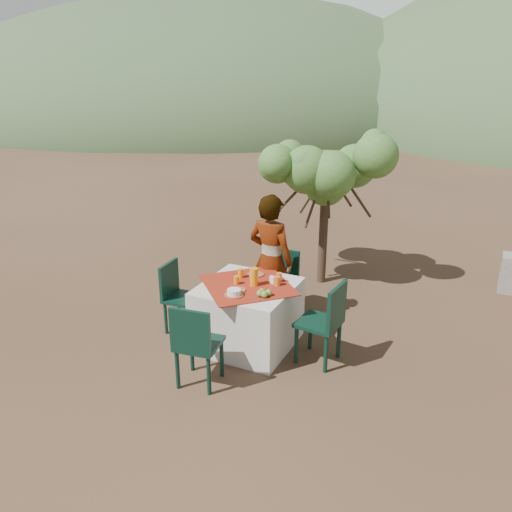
# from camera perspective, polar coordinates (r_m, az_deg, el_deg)

# --- Properties ---
(ground) EXTENTS (160.00, 160.00, 0.00)m
(ground) POSITION_cam_1_polar(r_m,az_deg,el_deg) (5.59, 0.29, -12.49)
(ground) COLOR #3D281C
(ground) RESTS_ON ground
(table) EXTENTS (1.30, 1.30, 0.76)m
(table) POSITION_cam_1_polar(r_m,az_deg,el_deg) (5.83, -0.95, -6.72)
(table) COLOR white
(table) RESTS_ON ground
(chair_far) EXTENTS (0.41, 0.41, 0.84)m
(chair_far) POSITION_cam_1_polar(r_m,az_deg,el_deg) (6.60, 3.01, -2.56)
(chair_far) COLOR black
(chair_far) RESTS_ON ground
(chair_near) EXTENTS (0.47, 0.47, 0.91)m
(chair_near) POSITION_cam_1_polar(r_m,az_deg,el_deg) (5.05, -6.92, -9.78)
(chair_near) COLOR black
(chair_near) RESTS_ON ground
(chair_left) EXTENTS (0.43, 0.43, 0.87)m
(chair_left) POSITION_cam_1_polar(r_m,az_deg,el_deg) (6.18, -8.96, -4.25)
(chair_left) COLOR black
(chair_left) RESTS_ON ground
(chair_right) EXTENTS (0.48, 0.48, 0.94)m
(chair_right) POSITION_cam_1_polar(r_m,az_deg,el_deg) (5.46, 7.99, -7.24)
(chair_right) COLOR black
(chair_right) RESTS_ON ground
(person) EXTENTS (0.67, 0.49, 1.67)m
(person) POSITION_cam_1_polar(r_m,az_deg,el_deg) (6.18, 1.69, -0.47)
(person) COLOR #8C6651
(person) RESTS_ON ground
(shrub_tree) EXTENTS (1.71, 1.67, 2.01)m
(shrub_tree) POSITION_cam_1_polar(r_m,az_deg,el_deg) (7.31, 8.61, 8.73)
(shrub_tree) COLOR #413320
(shrub_tree) RESTS_ON ground
(hill_near_left) EXTENTS (40.00, 40.00, 16.00)m
(hill_near_left) POSITION_cam_1_polar(r_m,az_deg,el_deg) (39.78, -4.79, 15.95)
(hill_near_left) COLOR #3B532E
(hill_near_left) RESTS_ON ground
(hill_far_center) EXTENTS (60.00, 60.00, 24.00)m
(hill_far_center) POSITION_cam_1_polar(r_m,az_deg,el_deg) (56.64, 20.39, 16.12)
(hill_far_center) COLOR slate
(hill_far_center) RESTS_ON ground
(plate_far) EXTENTS (0.20, 0.20, 0.01)m
(plate_far) POSITION_cam_1_polar(r_m,az_deg,el_deg) (5.92, -0.05, -2.12)
(plate_far) COLOR brown
(plate_far) RESTS_ON table
(plate_near) EXTENTS (0.21, 0.21, 0.01)m
(plate_near) POSITION_cam_1_polar(r_m,az_deg,el_deg) (5.51, -2.27, -3.93)
(plate_near) COLOR brown
(plate_near) RESTS_ON table
(glass_far) EXTENTS (0.07, 0.07, 0.11)m
(glass_far) POSITION_cam_1_polar(r_m,az_deg,el_deg) (5.83, -1.77, -1.98)
(glass_far) COLOR orange
(glass_far) RESTS_ON table
(glass_near) EXTENTS (0.06, 0.06, 0.10)m
(glass_near) POSITION_cam_1_polar(r_m,az_deg,el_deg) (5.66, -2.26, -2.77)
(glass_near) COLOR orange
(glass_near) RESTS_ON table
(juice_pitcher) EXTENTS (0.09, 0.09, 0.21)m
(juice_pitcher) POSITION_cam_1_polar(r_m,az_deg,el_deg) (5.60, -0.24, -2.39)
(juice_pitcher) COLOR orange
(juice_pitcher) RESTS_ON table
(bowl_plate) EXTENTS (0.21, 0.21, 0.01)m
(bowl_plate) POSITION_cam_1_polar(r_m,az_deg,el_deg) (5.40, -2.52, -4.44)
(bowl_plate) COLOR brown
(bowl_plate) RESTS_ON table
(white_bowl) EXTENTS (0.15, 0.15, 0.06)m
(white_bowl) POSITION_cam_1_polar(r_m,az_deg,el_deg) (5.39, -2.52, -4.11)
(white_bowl) COLOR white
(white_bowl) RESTS_ON bowl_plate
(jar_left) EXTENTS (0.07, 0.07, 0.11)m
(jar_left) POSITION_cam_1_polar(r_m,az_deg,el_deg) (5.62, 2.44, -2.88)
(jar_left) COLOR orange
(jar_left) RESTS_ON table
(jar_right) EXTENTS (0.07, 0.07, 0.11)m
(jar_right) POSITION_cam_1_polar(r_m,az_deg,el_deg) (5.72, 2.66, -2.45)
(jar_right) COLOR orange
(jar_right) RESTS_ON table
(napkin_holder) EXTENTS (0.08, 0.06, 0.09)m
(napkin_holder) POSITION_cam_1_polar(r_m,az_deg,el_deg) (5.68, 1.90, -2.74)
(napkin_holder) COLOR white
(napkin_holder) RESTS_ON table
(fruit_cluster) EXTENTS (0.15, 0.14, 0.07)m
(fruit_cluster) POSITION_cam_1_polar(r_m,az_deg,el_deg) (5.36, 0.88, -4.25)
(fruit_cluster) COLOR olive
(fruit_cluster) RESTS_ON table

